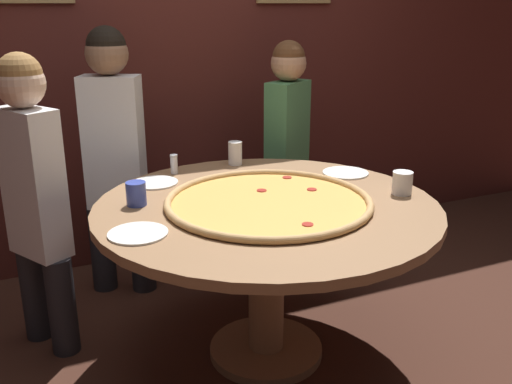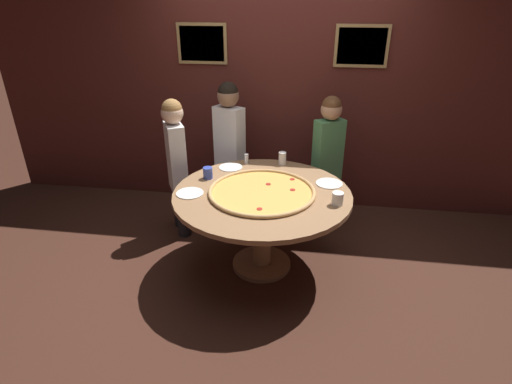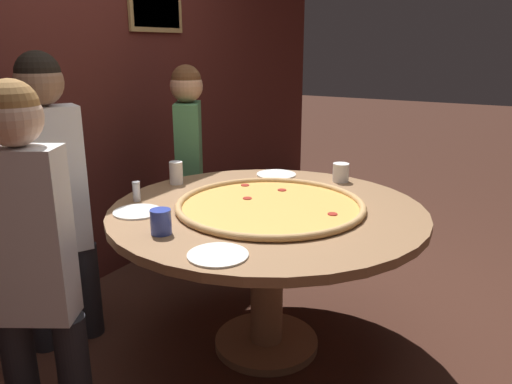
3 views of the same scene
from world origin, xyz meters
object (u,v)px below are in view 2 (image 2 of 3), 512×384
at_px(white_plate_far_back, 231,167).
at_px(drink_cup_far_right, 208,173).
at_px(giant_pizza, 262,191).
at_px(diner_far_left, 328,155).
at_px(dining_table, 262,207).
at_px(white_plate_left_side, 329,183).
at_px(drink_cup_far_left, 338,199).
at_px(diner_side_left, 230,143).
at_px(white_plate_near_front, 190,193).
at_px(diner_far_right, 177,160).
at_px(drink_cup_centre_back, 282,158).
at_px(condiment_shaker, 246,159).

bearing_deg(white_plate_far_back, drink_cup_far_right, -119.13).
bearing_deg(giant_pizza, white_plate_far_back, 126.72).
height_order(giant_pizza, drink_cup_far_right, drink_cup_far_right).
bearing_deg(white_plate_far_back, diner_far_left, 23.56).
xyz_separation_m(dining_table, white_plate_left_side, (0.55, 0.24, 0.15)).
xyz_separation_m(drink_cup_far_left, diner_far_left, (-0.06, 1.00, -0.02)).
relative_size(white_plate_left_side, diner_side_left, 0.16).
distance_m(drink_cup_far_right, diner_side_left, 0.71).
height_order(white_plate_near_front, diner_side_left, diner_side_left).
height_order(drink_cup_far_left, white_plate_far_back, drink_cup_far_left).
height_order(drink_cup_far_right, drink_cup_far_left, drink_cup_far_left).
bearing_deg(diner_far_right, drink_cup_far_left, -141.83).
height_order(drink_cup_centre_back, white_plate_near_front, drink_cup_centre_back).
relative_size(drink_cup_far_left, diner_side_left, 0.07).
bearing_deg(dining_table, condiment_shaker, 111.14).
bearing_deg(diner_far_left, giant_pizza, 26.36).
bearing_deg(diner_far_left, diner_side_left, -34.75).
relative_size(white_plate_near_front, diner_far_left, 0.16).
relative_size(giant_pizza, white_plate_near_front, 3.96).
bearing_deg(dining_table, giant_pizza, -82.60).
distance_m(drink_cup_far_right, white_plate_far_back, 0.31).
height_order(drink_cup_far_left, white_plate_left_side, drink_cup_far_left).
xyz_separation_m(drink_cup_centre_back, white_plate_far_back, (-0.47, -0.15, -0.06)).
distance_m(drink_cup_far_left, condiment_shaker, 1.11).
distance_m(drink_cup_far_right, diner_far_left, 1.24).
relative_size(condiment_shaker, diner_far_left, 0.07).
bearing_deg(drink_cup_centre_back, white_plate_far_back, -162.03).
relative_size(drink_cup_centre_back, drink_cup_far_left, 1.20).
height_order(condiment_shaker, diner_side_left, diner_side_left).
relative_size(giant_pizza, drink_cup_far_left, 8.63).
height_order(diner_far_right, diner_side_left, diner_side_left).
xyz_separation_m(white_plate_near_front, white_plate_far_back, (0.22, 0.59, 0.00)).
bearing_deg(diner_side_left, drink_cup_centre_back, -179.89).
xyz_separation_m(drink_cup_far_right, drink_cup_centre_back, (0.62, 0.42, 0.01)).
bearing_deg(drink_cup_far_left, giant_pizza, 168.95).
xyz_separation_m(giant_pizza, diner_far_left, (0.54, 0.88, 0.01)).
bearing_deg(diner_far_left, diner_far_right, -17.67).
distance_m(giant_pizza, diner_far_right, 1.03).
distance_m(dining_table, drink_cup_centre_back, 0.67).
bearing_deg(diner_side_left, drink_cup_far_right, 112.87).
distance_m(white_plate_near_front, condiment_shaker, 0.79).
relative_size(white_plate_far_back, diner_far_left, 0.16).
distance_m(diner_far_right, diner_far_left, 1.49).
distance_m(white_plate_far_back, diner_side_left, 0.46).
bearing_deg(dining_table, drink_cup_far_right, 158.02).
relative_size(diner_far_left, diner_side_left, 0.94).
bearing_deg(giant_pizza, white_plate_near_front, -170.33).
xyz_separation_m(drink_cup_centre_back, white_plate_left_side, (0.44, -0.38, -0.06)).
distance_m(white_plate_near_front, diner_far_right, 0.69).
height_order(drink_cup_far_left, condiment_shaker, drink_cup_far_left).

